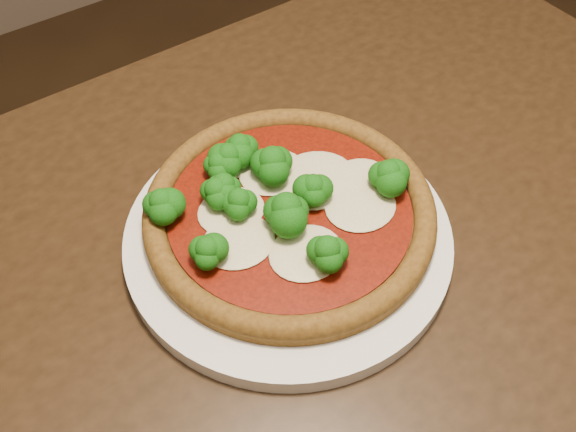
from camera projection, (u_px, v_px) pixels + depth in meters
dining_table at (325, 341)px, 0.67m from camera, size 1.08×0.82×0.75m
plate at (288, 236)px, 0.62m from camera, size 0.31×0.31×0.02m
pizza at (284, 206)px, 0.61m from camera, size 0.28×0.28×0.06m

